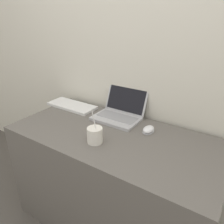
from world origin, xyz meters
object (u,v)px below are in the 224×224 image
object	(u,v)px
laptop	(120,110)
drink_cup	(95,135)
external_keyboard	(72,106)
computer_mouse	(148,130)

from	to	relation	value
laptop	drink_cup	xyz separation A→B (m)	(0.05, -0.37, -0.00)
drink_cup	laptop	bearing A→B (deg)	98.36
drink_cup	external_keyboard	bearing A→B (deg)	146.16
laptop	drink_cup	distance (m)	0.38
computer_mouse	external_keyboard	distance (m)	0.70
laptop	computer_mouse	distance (m)	0.28
laptop	external_keyboard	xyz separation A→B (m)	(-0.43, -0.05, -0.04)
laptop	computer_mouse	xyz separation A→B (m)	(0.27, -0.08, -0.04)
computer_mouse	laptop	bearing A→B (deg)	162.48
computer_mouse	external_keyboard	world-z (taller)	computer_mouse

